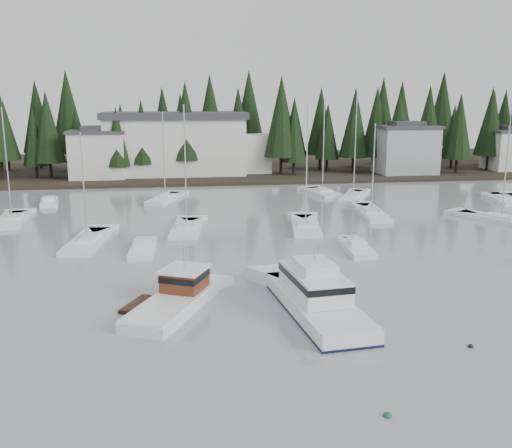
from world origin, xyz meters
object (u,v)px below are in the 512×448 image
at_px(sailboat_7, 353,198).
at_px(sailboat_10, 501,221).
at_px(sailboat_0, 12,221).
at_px(sailboat_1, 87,243).
at_px(harbor_inn, 187,144).
at_px(cabin_cruiser_center, 316,300).
at_px(sailboat_3, 187,230).
at_px(house_west, 98,153).
at_px(sailboat_12, 322,194).
at_px(house_east_a, 405,148).
at_px(lobster_boat_brown, 175,301).
at_px(house_east_b, 512,149).
at_px(sailboat_8, 371,214).
at_px(sailboat_5, 306,227).
at_px(sailboat_13, 503,201).
at_px(runabout_3, 49,203).
at_px(runabout_4, 143,250).
at_px(runabout_1, 357,249).
at_px(sailboat_2, 165,200).

bearing_deg(sailboat_7, sailboat_10, -118.53).
height_order(sailboat_0, sailboat_1, sailboat_0).
xyz_separation_m(sailboat_1, sailboat_7, (33.30, 20.98, 0.03)).
height_order(harbor_inn, cabin_cruiser_center, harbor_inn).
bearing_deg(sailboat_0, sailboat_3, -114.96).
distance_m(house_west, sailboat_12, 39.27).
distance_m(house_east_a, sailboat_0, 67.70).
bearing_deg(sailboat_0, harbor_inn, -35.44).
bearing_deg(lobster_boat_brown, sailboat_1, 49.60).
xyz_separation_m(house_east_b, sailboat_8, (-39.71, -35.30, -4.35)).
bearing_deg(lobster_boat_brown, sailboat_5, -6.87).
bearing_deg(sailboat_0, sailboat_13, -91.35).
distance_m(sailboat_3, sailboat_5, 12.84).
bearing_deg(sailboat_12, harbor_inn, 30.50).
bearing_deg(cabin_cruiser_center, sailboat_5, -17.30).
bearing_deg(cabin_cruiser_center, sailboat_12, -21.02).
bearing_deg(sailboat_1, runabout_3, 26.17).
bearing_deg(sailboat_0, lobster_boat_brown, -153.93).
relative_size(sailboat_1, runabout_4, 1.68).
xyz_separation_m(sailboat_0, runabout_1, (35.13, -17.40, 0.06)).
height_order(sailboat_1, runabout_4, sailboat_1).
bearing_deg(runabout_1, house_east_a, -23.21).
distance_m(house_west, sailboat_0, 33.39).
xyz_separation_m(house_east_b, harbor_inn, (-60.96, 2.34, 1.37)).
height_order(sailboat_1, sailboat_3, sailboat_3).
height_order(sailboat_5, sailboat_10, sailboat_5).
height_order(lobster_boat_brown, sailboat_12, sailboat_12).
relative_size(sailboat_2, runabout_3, 2.07).
bearing_deg(sailboat_3, harbor_inn, 5.43).
relative_size(house_east_b, sailboat_8, 0.83).
relative_size(sailboat_0, sailboat_3, 0.97).
bearing_deg(runabout_4, sailboat_1, 57.50).
distance_m(house_east_a, sailboat_10, 39.64).
distance_m(sailboat_0, sailboat_7, 44.33).
bearing_deg(sailboat_0, sailboat_12, -76.35).
distance_m(sailboat_8, sailboat_12, 15.67).
xyz_separation_m(harbor_inn, sailboat_7, (22.54, -26.32, -5.70)).
xyz_separation_m(house_west, runabout_1, (29.44, -49.97, -4.52)).
xyz_separation_m(lobster_boat_brown, sailboat_2, (-1.30, 41.78, -0.46)).
bearing_deg(cabin_cruiser_center, sailboat_13, -50.04).
height_order(house_west, sailboat_1, sailboat_1).
distance_m(sailboat_3, sailboat_13, 44.61).
bearing_deg(sailboat_8, sailboat_10, -107.41).
bearing_deg(house_east_b, sailboat_3, -146.82).
bearing_deg(sailboat_10, sailboat_7, 5.89).
relative_size(lobster_boat_brown, runabout_4, 1.47).
relative_size(sailboat_7, runabout_4, 2.19).
height_order(house_east_a, cabin_cruiser_center, house_east_a).
bearing_deg(sailboat_8, lobster_boat_brown, 146.23).
bearing_deg(house_east_b, sailboat_12, -154.69).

